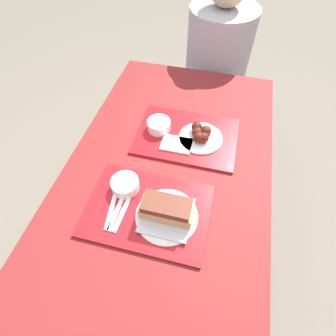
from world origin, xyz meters
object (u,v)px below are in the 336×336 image
object	(u,v)px
wings_plate_far	(201,135)
person_seated_across	(219,49)
tray_far	(187,136)
bowl_coleslaw_far	(159,125)
bowl_coleslaw_near	(125,184)
brisket_sandwich_plate	(167,212)
tray_near	(148,210)

from	to	relation	value
wings_plate_far	person_seated_across	world-z (taller)	person_seated_across
tray_far	bowl_coleslaw_far	xyz separation A→B (m)	(-0.13, 0.01, 0.03)
bowl_coleslaw_near	brisket_sandwich_plate	bearing A→B (deg)	-23.54
tray_near	bowl_coleslaw_far	bearing A→B (deg)	99.39
person_seated_across	tray_far	bearing A→B (deg)	-93.39
tray_far	wings_plate_far	bearing A→B (deg)	-3.44
wings_plate_far	person_seated_across	size ratio (longest dim) A/B	0.26
brisket_sandwich_plate	bowl_coleslaw_far	xyz separation A→B (m)	(-0.14, 0.42, -0.01)
brisket_sandwich_plate	bowl_coleslaw_far	size ratio (longest dim) A/B	2.11
bowl_coleslaw_near	person_seated_across	world-z (taller)	person_seated_across
tray_far	bowl_coleslaw_near	bearing A→B (deg)	-117.18
tray_near	wings_plate_far	distance (m)	0.41
tray_far	person_seated_across	xyz separation A→B (m)	(0.04, 0.76, 0.01)
brisket_sandwich_plate	wings_plate_far	distance (m)	0.41
tray_near	tray_far	world-z (taller)	same
bowl_coleslaw_near	tray_near	bearing A→B (deg)	-32.35
tray_far	person_seated_across	bearing A→B (deg)	86.61
tray_near	wings_plate_far	world-z (taller)	wings_plate_far
bowl_coleslaw_near	wings_plate_far	xyz separation A→B (m)	(0.23, 0.33, -0.00)
wings_plate_far	bowl_coleslaw_far	bearing A→B (deg)	176.16
tray_near	tray_far	size ratio (longest dim) A/B	1.00
bowl_coleslaw_near	brisket_sandwich_plate	size ratio (longest dim) A/B	0.47
wings_plate_far	person_seated_across	xyz separation A→B (m)	(-0.02, 0.76, -0.01)
bowl_coleslaw_near	brisket_sandwich_plate	xyz separation A→B (m)	(0.18, -0.08, 0.01)
tray_near	wings_plate_far	xyz separation A→B (m)	(0.13, 0.39, 0.03)
bowl_coleslaw_far	wings_plate_far	size ratio (longest dim) A/B	0.55
bowl_coleslaw_near	person_seated_across	distance (m)	1.11
tray_far	bowl_coleslaw_near	distance (m)	0.37
bowl_coleslaw_far	person_seated_across	world-z (taller)	person_seated_across
brisket_sandwich_plate	wings_plate_far	xyz separation A→B (m)	(0.05, 0.40, -0.01)
brisket_sandwich_plate	person_seated_across	distance (m)	1.17
tray_near	bowl_coleslaw_far	world-z (taller)	bowl_coleslaw_far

